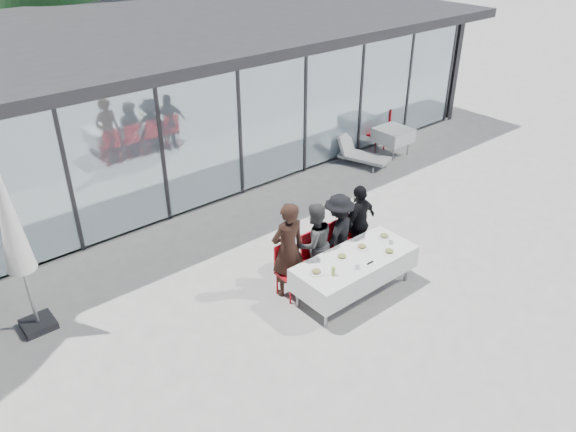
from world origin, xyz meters
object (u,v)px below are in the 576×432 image
object	(u,v)px
dining_table	(355,268)
plate_b	(342,257)
diner_a	(288,250)
plate_d	(384,236)
spare_chair_a	(373,130)
diner_c	(338,233)
diner_chair_c	(338,243)
plate_extra	(389,251)
lounger	(359,153)
diner_chair_d	(359,234)
plate_a	(316,272)
diner_chair_a	(288,267)
market_umbrella	(11,227)
spare_chair_b	(388,122)
diner_d	(359,223)
diner_chair_b	(314,255)
juice_bottle	(333,271)
folded_eyeglasses	(370,263)
diner_b	(314,243)
spare_table_right	(393,135)
plate_c	(362,247)

from	to	relation	value
dining_table	plate_b	distance (m)	0.34
diner_a	dining_table	bearing A→B (deg)	144.02
diner_a	plate_d	world-z (taller)	diner_a
spare_chair_a	diner_c	bearing A→B (deg)	-143.57
diner_chair_c	dining_table	bearing A→B (deg)	-113.84
plate_extra	lounger	bearing A→B (deg)	49.03
diner_chair_d	plate_a	bearing A→B (deg)	-158.96
plate_b	lounger	xyz separation A→B (m)	(4.38, 3.77, -0.52)
diner_chair_a	plate_b	size ratio (longest dim) A/B	4.06
diner_chair_c	spare_chair_a	bearing A→B (deg)	36.54
plate_extra	market_umbrella	xyz separation A→B (m)	(-5.17, 2.91, 1.13)
plate_b	spare_chair_b	distance (m)	7.58
spare_chair_a	diner_d	bearing A→B (deg)	-140.25
diner_chair_b	juice_bottle	bearing A→B (deg)	-113.77
plate_b	juice_bottle	bearing A→B (deg)	-149.82
folded_eyeglasses	diner_d	bearing A→B (deg)	52.16
diner_b	plate_d	world-z (taller)	diner_b
diner_chair_a	plate_b	world-z (taller)	diner_chair_a
spare_table_right	plate_b	bearing A→B (deg)	-146.90
spare_table_right	spare_chair_b	world-z (taller)	spare_chair_b
spare_table_right	diner_chair_a	bearing A→B (deg)	-154.34
diner_chair_d	plate_c	distance (m)	0.87
juice_bottle	folded_eyeglasses	size ratio (longest dim) A/B	1.15
diner_a	diner_b	xyz separation A→B (m)	(0.61, 0.00, -0.12)
diner_c	diner_chair_d	xyz separation A→B (m)	(0.54, -0.02, -0.23)
folded_eyeglasses	lounger	distance (m)	5.90
diner_b	plate_c	bearing A→B (deg)	141.78
diner_chair_c	market_umbrella	distance (m)	5.47
diner_a	spare_chair_a	distance (m)	7.03
diner_chair_b	spare_table_right	xyz separation A→B (m)	(5.55, 2.96, 0.02)
plate_c	plate_d	xyz separation A→B (m)	(0.57, -0.00, 0.00)
plate_extra	spare_table_right	bearing A→B (deg)	40.09
plate_d	spare_table_right	bearing A→B (deg)	39.05
diner_chair_d	plate_a	distance (m)	1.84
spare_table_right	diner_a	bearing A→B (deg)	-154.45
diner_chair_b	plate_extra	bearing A→B (deg)	-50.96
diner_chair_a	lounger	world-z (taller)	diner_chair_a
diner_chair_d	folded_eyeglasses	world-z (taller)	diner_chair_d
diner_chair_b	spare_chair_b	world-z (taller)	same
diner_d	juice_bottle	world-z (taller)	diner_d
plate_b	diner_a	bearing A→B (deg)	137.93
spare_table_right	market_umbrella	size ratio (longest dim) A/B	0.29
spare_table_right	plate_a	bearing A→B (deg)	-149.40
spare_chair_a	diner_chair_a	bearing A→B (deg)	-149.33
diner_c	spare_table_right	distance (m)	5.76
lounger	folded_eyeglasses	bearing A→B (deg)	-134.53
plate_d	folded_eyeglasses	size ratio (longest dim) A/B	1.71
dining_table	plate_d	distance (m)	0.92
diner_chair_d	lounger	distance (m)	4.59
plate_a	market_umbrella	size ratio (longest dim) A/B	0.08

